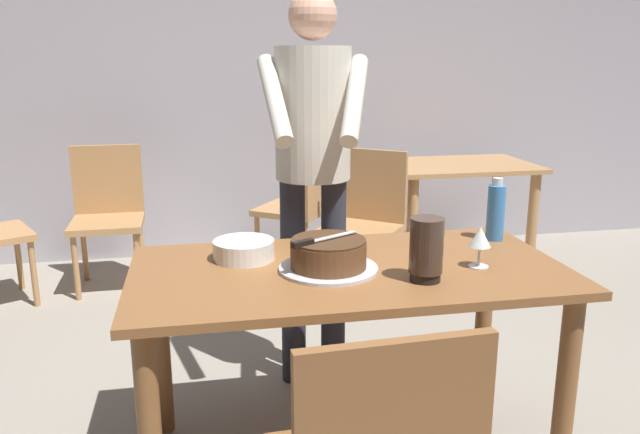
{
  "coord_description": "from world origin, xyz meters",
  "views": [
    {
      "loc": [
        -0.49,
        -2.03,
        1.46
      ],
      "look_at": [
        -0.08,
        0.13,
        0.9
      ],
      "focal_mm": 35.54,
      "sensor_mm": 36.0,
      "label": 1
    }
  ],
  "objects": [
    {
      "name": "back_wall",
      "position": [
        0.0,
        2.72,
        1.35
      ],
      "size": [
        10.0,
        0.12,
        2.7
      ],
      "primitive_type": "cube",
      "color": "#ADA8B2",
      "rests_on": "ground_plane"
    },
    {
      "name": "main_dining_table",
      "position": [
        0.0,
        0.0,
        0.63
      ],
      "size": [
        1.5,
        0.78,
        0.75
      ],
      "color": "brown",
      "rests_on": "ground_plane"
    },
    {
      "name": "cake_on_platter",
      "position": [
        -0.08,
        -0.02,
        0.8
      ],
      "size": [
        0.34,
        0.34,
        0.11
      ],
      "color": "silver",
      "rests_on": "main_dining_table"
    },
    {
      "name": "cake_knife",
      "position": [
        -0.14,
        -0.05,
        0.87
      ],
      "size": [
        0.25,
        0.15,
        0.02
      ],
      "color": "silver",
      "rests_on": "cake_on_platter"
    },
    {
      "name": "plate_stack",
      "position": [
        -0.35,
        0.16,
        0.79
      ],
      "size": [
        0.22,
        0.22,
        0.07
      ],
      "color": "white",
      "rests_on": "main_dining_table"
    },
    {
      "name": "wine_glass_near",
      "position": [
        0.44,
        -0.08,
        0.85
      ],
      "size": [
        0.08,
        0.08,
        0.14
      ],
      "color": "silver",
      "rests_on": "main_dining_table"
    },
    {
      "name": "water_bottle",
      "position": [
        0.65,
        0.22,
        0.86
      ],
      "size": [
        0.07,
        0.07,
        0.25
      ],
      "color": "#387AC6",
      "rests_on": "main_dining_table"
    },
    {
      "name": "hurricane_lamp",
      "position": [
        0.21,
        -0.18,
        0.86
      ],
      "size": [
        0.11,
        0.11,
        0.21
      ],
      "color": "black",
      "rests_on": "main_dining_table"
    },
    {
      "name": "person_cutting_cake",
      "position": [
        -0.02,
        0.6,
        1.08
      ],
      "size": [
        0.46,
        0.57,
        1.72
      ],
      "color": "#2D2D38",
      "rests_on": "ground_plane"
    },
    {
      "name": "background_table",
      "position": [
        1.27,
        2.02,
        0.58
      ],
      "size": [
        1.0,
        0.7,
        0.74
      ],
      "color": "tan",
      "rests_on": "ground_plane"
    },
    {
      "name": "background_chair_1",
      "position": [
        -1.08,
        2.11,
        0.49
      ],
      "size": [
        0.45,
        0.45,
        0.9
      ],
      "color": "tan",
      "rests_on": "ground_plane"
    },
    {
      "name": "background_chair_2",
      "position": [
        0.49,
        1.62,
        0.49
      ],
      "size": [
        0.62,
        0.62,
        0.9
      ],
      "color": "tan",
      "rests_on": "ground_plane"
    },
    {
      "name": "background_chair_3",
      "position": [
        0.19,
        2.12,
        0.49
      ],
      "size": [
        0.61,
        0.61,
        0.9
      ],
      "color": "tan",
      "rests_on": "ground_plane"
    }
  ]
}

